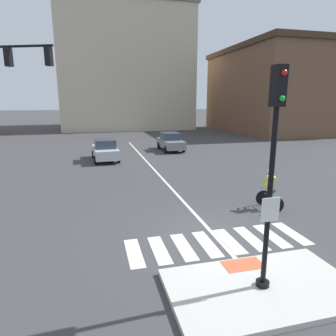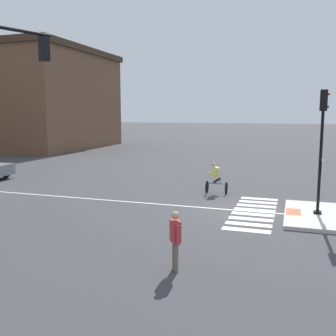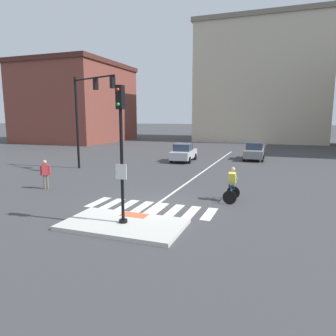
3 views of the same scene
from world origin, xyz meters
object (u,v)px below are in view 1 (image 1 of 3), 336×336
at_px(car_silver_westbound_distant, 105,150).
at_px(car_grey_eastbound_distant, 171,142).
at_px(cyclist, 269,189).
at_px(signal_pole, 272,162).

relative_size(car_silver_westbound_distant, car_grey_eastbound_distant, 1.01).
relative_size(car_grey_eastbound_distant, cyclist, 2.46).
bearing_deg(car_grey_eastbound_distant, signal_pole, -98.69).
xyz_separation_m(car_silver_westbound_distant, car_grey_eastbound_distant, (6.07, 3.29, 0.00)).
xyz_separation_m(car_grey_eastbound_distant, cyclist, (0.18, -15.65, 0.06)).
distance_m(car_silver_westbound_distant, car_grey_eastbound_distant, 6.90).
distance_m(signal_pole, car_grey_eastbound_distant, 20.99).
bearing_deg(car_grey_eastbound_distant, cyclist, -89.34).
bearing_deg(cyclist, car_grey_eastbound_distant, 90.66).
relative_size(signal_pole, cyclist, 3.01).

